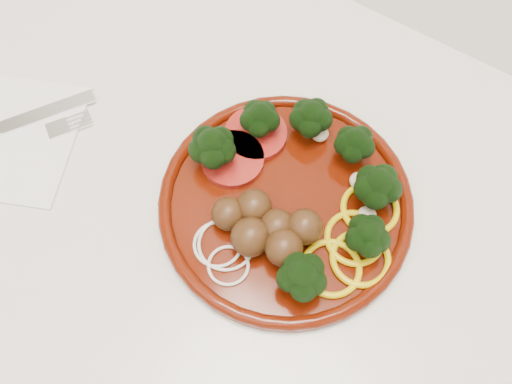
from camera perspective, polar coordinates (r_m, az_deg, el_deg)
The scene contains 3 objects.
counter at distance 1.04m, azimuth -4.97°, elevation -8.40°, with size 2.40×0.60×0.90m.
plate at distance 0.58m, azimuth 3.58°, elevation -0.59°, with size 0.26×0.26×0.06m.
napkin at distance 0.69m, azimuth -23.82°, elevation 5.11°, with size 0.16×0.16×0.00m, color white.
Camera 1 is at (0.25, 1.49, 1.44)m, focal length 40.00 mm.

